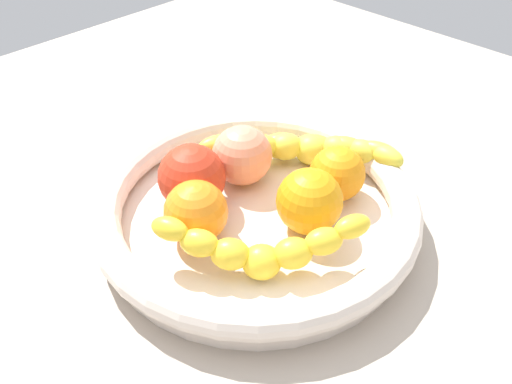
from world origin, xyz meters
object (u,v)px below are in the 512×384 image
(banana_draped_left, at_px, (298,146))
(orange_mid_right, at_px, (309,201))
(fruit_bowl, at_px, (256,208))
(tomato_red, at_px, (192,177))
(banana_draped_right, at_px, (311,150))
(banana_arching_top, at_px, (262,248))
(orange_mid_left, at_px, (196,212))
(orange_front, at_px, (337,174))
(peach_blush, at_px, (242,155))

(banana_draped_left, relative_size, orange_mid_right, 2.74)
(fruit_bowl, relative_size, tomato_red, 4.76)
(banana_draped_right, distance_m, orange_mid_right, 0.10)
(fruit_bowl, relative_size, banana_draped_right, 2.09)
(banana_draped_left, bearing_deg, orange_mid_right, 136.90)
(banana_draped_left, height_order, tomato_red, tomato_red)
(banana_arching_top, distance_m, orange_mid_left, 0.08)
(banana_draped_right, distance_m, orange_front, 0.06)
(banana_draped_right, bearing_deg, orange_front, 157.94)
(banana_arching_top, height_order, orange_mid_left, orange_mid_left)
(peach_blush, bearing_deg, orange_mid_right, 175.34)
(banana_draped_left, xyz_separation_m, peach_blush, (0.02, 0.07, 0.01))
(orange_mid_right, bearing_deg, banana_draped_left, -43.10)
(banana_draped_left, bearing_deg, tomato_red, 76.91)
(banana_arching_top, distance_m, tomato_red, 0.12)
(banana_draped_left, relative_size, orange_front, 3.07)
(banana_arching_top, height_order, orange_front, orange_front)
(fruit_bowl, height_order, orange_mid_right, orange_mid_right)
(fruit_bowl, distance_m, banana_arching_top, 0.08)
(fruit_bowl, bearing_deg, peach_blush, -31.19)
(banana_draped_right, xyz_separation_m, tomato_red, (0.05, 0.14, 0.01))
(tomato_red, bearing_deg, orange_mid_left, 143.84)
(banana_arching_top, height_order, orange_mid_right, orange_mid_right)
(orange_front, bearing_deg, banana_arching_top, 97.96)
(banana_arching_top, bearing_deg, orange_mid_right, -83.97)
(banana_arching_top, relative_size, orange_mid_right, 2.33)
(orange_mid_right, distance_m, peach_blush, 0.10)
(fruit_bowl, distance_m, orange_front, 0.09)
(banana_draped_left, bearing_deg, peach_blush, 70.10)
(fruit_bowl, xyz_separation_m, orange_mid_left, (0.02, 0.06, 0.02))
(orange_mid_left, bearing_deg, banana_draped_left, -86.43)
(banana_draped_right, distance_m, peach_blush, 0.08)
(fruit_bowl, relative_size, peach_blush, 5.05)
(banana_arching_top, bearing_deg, banana_draped_right, -65.36)
(orange_mid_right, height_order, peach_blush, same)
(fruit_bowl, distance_m, peach_blush, 0.07)
(fruit_bowl, distance_m, tomato_red, 0.07)
(banana_draped_right, bearing_deg, fruit_bowl, 97.14)
(peach_blush, relative_size, tomato_red, 0.94)
(tomato_red, bearing_deg, orange_mid_right, -152.38)
(banana_draped_left, distance_m, banana_draped_right, 0.02)
(fruit_bowl, xyz_separation_m, peach_blush, (0.05, -0.03, 0.03))
(banana_arching_top, height_order, peach_blush, peach_blush)
(peach_blush, distance_m, tomato_red, 0.07)
(orange_mid_left, xyz_separation_m, peach_blush, (0.03, -0.10, 0.00))
(banana_draped_left, relative_size, banana_arching_top, 1.18)
(banana_draped_right, bearing_deg, orange_mid_left, 88.09)
(tomato_red, bearing_deg, peach_blush, -95.90)
(banana_draped_left, bearing_deg, fruit_bowl, 106.35)
(tomato_red, bearing_deg, banana_arching_top, 171.04)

